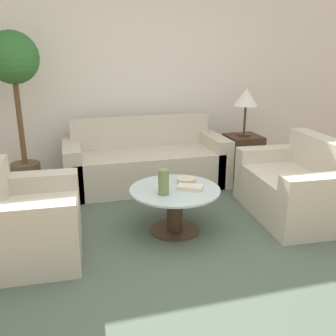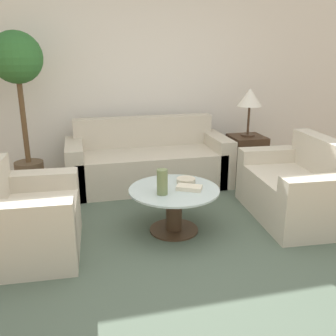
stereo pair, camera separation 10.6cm
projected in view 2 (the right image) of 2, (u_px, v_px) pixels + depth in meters
The scene contains 13 objects.
ground_plane at pixel (201, 278), 2.82m from camera, with size 14.00×14.00×0.00m, color #9E754C.
wall_back at pixel (137, 77), 5.01m from camera, with size 10.00×0.06×2.60m.
rug at pixel (174, 230), 3.57m from camera, with size 3.51×3.56×0.01m.
sofa_main at pixel (148, 163), 4.74m from camera, with size 1.99×0.82×0.83m.
armchair at pixel (25, 222), 3.10m from camera, with size 0.80×0.95×0.79m.
loveseat at pixel (299, 190), 3.80m from camera, with size 0.86×1.26×0.81m.
coffee_table at pixel (174, 204), 3.49m from camera, with size 0.84×0.84×0.43m.
side_table at pixel (246, 156), 5.02m from camera, with size 0.44×0.44×0.56m.
table_lamp at pixel (250, 99), 4.79m from camera, with size 0.32×0.32×0.62m.
potted_plant at pixel (19, 82), 4.15m from camera, with size 0.57×0.57×1.85m.
vase at pixel (162, 182), 3.28m from camera, with size 0.10×0.10×0.23m.
bowl at pixel (186, 181), 3.58m from camera, with size 0.18×0.18×0.05m.
book_stack at pixel (189, 188), 3.41m from camera, with size 0.26×0.21×0.04m.
Camera 2 is at (-0.82, -2.31, 1.65)m, focal length 40.00 mm.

